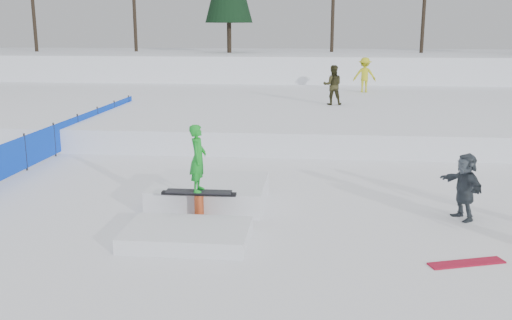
# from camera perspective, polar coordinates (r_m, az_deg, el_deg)

# --- Properties ---
(ground) EXTENTS (120.00, 120.00, 0.00)m
(ground) POSITION_cam_1_polar(r_m,az_deg,el_deg) (11.58, -3.48, -7.50)
(ground) COLOR white
(snow_berm) EXTENTS (60.00, 14.00, 2.40)m
(snow_berm) POSITION_cam_1_polar(r_m,az_deg,el_deg) (40.83, 3.28, 9.05)
(snow_berm) COLOR white
(snow_berm) RESTS_ON ground
(snow_midrise) EXTENTS (50.00, 18.00, 0.80)m
(snow_midrise) POSITION_cam_1_polar(r_m,az_deg,el_deg) (27.00, 1.93, 5.28)
(snow_midrise) COLOR white
(snow_midrise) RESTS_ON ground
(safety_fence) EXTENTS (0.05, 16.00, 1.10)m
(safety_fence) POSITION_cam_1_polar(r_m,az_deg,el_deg) (19.49, -19.50, 1.94)
(safety_fence) COLOR #0939C7
(safety_fence) RESTS_ON ground
(walker_olive) EXTENTS (0.86, 0.68, 1.70)m
(walker_olive) POSITION_cam_1_polar(r_m,az_deg,el_deg) (25.03, 7.68, 7.44)
(walker_olive) COLOR #2F2D15
(walker_olive) RESTS_ON snow_midrise
(walker_ygreen) EXTENTS (1.20, 0.75, 1.78)m
(walker_ygreen) POSITION_cam_1_polar(r_m,az_deg,el_deg) (30.22, 10.81, 8.35)
(walker_ygreen) COLOR gold
(walker_ygreen) RESTS_ON snow_midrise
(spectator_dark) EXTENTS (0.89, 1.43, 1.47)m
(spectator_dark) POSITION_cam_1_polar(r_m,az_deg,el_deg) (13.08, 20.15, -2.49)
(spectator_dark) COLOR #353E46
(spectator_dark) RESTS_ON ground
(loose_board_red) EXTENTS (1.42, 0.71, 0.03)m
(loose_board_red) POSITION_cam_1_polar(r_m,az_deg,el_deg) (10.88, 20.31, -9.63)
(loose_board_red) COLOR maroon
(loose_board_red) RESTS_ON ground
(jib_rail_feature) EXTENTS (2.60, 4.40, 2.11)m
(jib_rail_feature) POSITION_cam_1_polar(r_m,az_deg,el_deg) (12.82, -5.20, -4.03)
(jib_rail_feature) COLOR white
(jib_rail_feature) RESTS_ON ground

